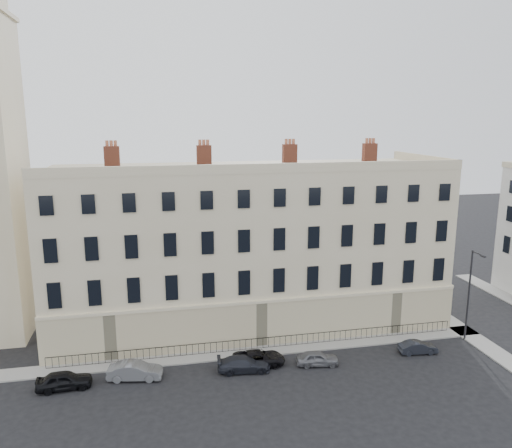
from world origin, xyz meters
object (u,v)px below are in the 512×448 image
object	(u,v)px
car_a	(64,380)
car_e	(317,358)
car_b	(135,371)
car_d	(259,358)
car_c	(244,364)
car_f	(418,347)
streetlamp	(470,291)

from	to	relation	value
car_a	car_e	distance (m)	19.25
car_b	car_d	xyz separation A→B (m)	(9.65, 0.23, -0.09)
car_a	car_c	distance (m)	13.31
car_d	car_e	distance (m)	4.69
car_a	car_f	xyz separation A→B (m)	(28.17, -0.21, -0.14)
car_c	car_d	xyz separation A→B (m)	(1.36, 0.74, -0.02)
car_a	car_e	bearing A→B (deg)	-94.49
car_c	car_a	bearing A→B (deg)	94.95
car_f	streetlamp	xyz separation A→B (m)	(5.48, 1.42, 4.06)
car_a	streetlamp	xyz separation A→B (m)	(33.65, 1.20, 3.93)
car_c	streetlamp	world-z (taller)	streetlamp
car_b	car_c	world-z (taller)	car_b
car_a	car_c	size ratio (longest dim) A/B	0.94
car_d	streetlamp	xyz separation A→B (m)	(18.98, 0.63, 4.01)
car_d	car_e	xyz separation A→B (m)	(4.58, -0.99, -0.01)
car_f	car_e	bearing A→B (deg)	96.19
car_b	car_e	distance (m)	14.25
car_e	car_f	xyz separation A→B (m)	(8.93, 0.20, -0.05)
car_b	streetlamp	distance (m)	28.91
car_d	streetlamp	size ratio (longest dim) A/B	0.51
car_d	car_a	bearing A→B (deg)	96.90
streetlamp	car_f	bearing A→B (deg)	-167.57
streetlamp	car_c	bearing A→B (deg)	-178.21
car_b	car_f	world-z (taller)	car_b
car_a	car_f	bearing A→B (deg)	-93.69
car_c	car_d	world-z (taller)	car_c
car_a	car_d	world-z (taller)	car_a
car_c	car_f	xyz separation A→B (m)	(14.86, -0.05, -0.07)
car_a	car_e	size ratio (longest dim) A/B	1.16
car_a	car_d	distance (m)	14.68
car_c	car_f	world-z (taller)	car_c
car_b	car_f	xyz separation A→B (m)	(23.15, -0.55, -0.14)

